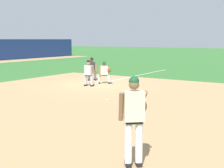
# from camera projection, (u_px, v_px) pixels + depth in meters

# --- Properties ---
(ground_plane) EXTENTS (160.00, 160.00, 0.00)m
(ground_plane) POSITION_uv_depth(u_px,v_px,m) (94.00, 85.00, 17.91)
(ground_plane) COLOR #336B2D
(infield_dirt_patch) EXTENTS (18.00, 18.00, 0.01)m
(infield_dirt_patch) POSITION_uv_depth(u_px,v_px,m) (105.00, 106.00, 12.14)
(infield_dirt_patch) COLOR tan
(infield_dirt_patch) RESTS_ON ground
(foul_line_stripe) EXTENTS (10.37, 0.10, 0.00)m
(foul_line_stripe) POSITION_uv_depth(u_px,v_px,m) (137.00, 76.00, 22.23)
(foul_line_stripe) COLOR white
(foul_line_stripe) RESTS_ON ground
(first_base_bag) EXTENTS (0.38, 0.38, 0.09)m
(first_base_bag) POSITION_uv_depth(u_px,v_px,m) (94.00, 84.00, 17.90)
(first_base_bag) COLOR white
(first_base_bag) RESTS_ON ground
(baseball) EXTENTS (0.07, 0.07, 0.07)m
(baseball) POSITION_uv_depth(u_px,v_px,m) (107.00, 100.00, 13.20)
(baseball) COLOR white
(baseball) RESTS_ON ground
(pitcher) EXTENTS (0.85, 0.57, 1.86)m
(pitcher) POSITION_uv_depth(u_px,v_px,m) (134.00, 115.00, 6.26)
(pitcher) COLOR black
(pitcher) RESTS_ON ground
(first_baseman) EXTENTS (0.79, 1.06, 1.34)m
(first_baseman) POSITION_uv_depth(u_px,v_px,m) (104.00, 71.00, 18.12)
(first_baseman) COLOR black
(first_baseman) RESTS_ON ground
(baserunner) EXTENTS (0.50, 0.63, 1.46)m
(baserunner) POSITION_uv_depth(u_px,v_px,m) (89.00, 72.00, 17.20)
(baserunner) COLOR black
(baserunner) RESTS_ON ground
(umpire) EXTENTS (0.66, 0.68, 1.46)m
(umpire) POSITION_uv_depth(u_px,v_px,m) (92.00, 68.00, 19.63)
(umpire) COLOR black
(umpire) RESTS_ON ground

